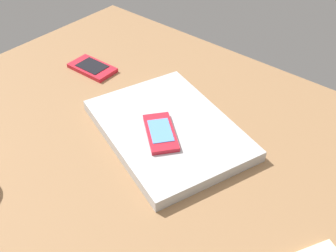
{
  "coord_description": "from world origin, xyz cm",
  "views": [
    {
      "loc": [
        -31.82,
        41.17,
        55.17
      ],
      "look_at": [
        6.31,
        -3.92,
        5.0
      ],
      "focal_mm": 42.17,
      "sensor_mm": 36.0,
      "label": 1
    }
  ],
  "objects": [
    {
      "name": "desk_surface",
      "position": [
        0.0,
        0.0,
        1.5
      ],
      "size": [
        120.0,
        80.0,
        3.0
      ],
      "primitive_type": "cube",
      "color": "olive",
      "rests_on": "ground"
    },
    {
      "name": "laptop_closed",
      "position": [
        6.31,
        -3.92,
        4.17
      ],
      "size": [
        37.36,
        32.24,
        2.34
      ],
      "primitive_type": "cube",
      "rotation": [
        0.0,
        0.0,
        -0.34
      ],
      "color": "#B7BABC",
      "rests_on": "desk_surface"
    },
    {
      "name": "cell_phone_on_laptop",
      "position": [
        5.56,
        -0.85,
        5.82
      ],
      "size": [
        11.74,
        10.8,
        1.03
      ],
      "color": "red",
      "rests_on": "laptop_closed"
    },
    {
      "name": "cell_phone_on_desk",
      "position": [
        35.85,
        -10.09,
        3.54
      ],
      "size": [
        11.69,
        6.76,
        1.15
      ],
      "color": "red",
      "rests_on": "desk_surface"
    }
  ]
}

